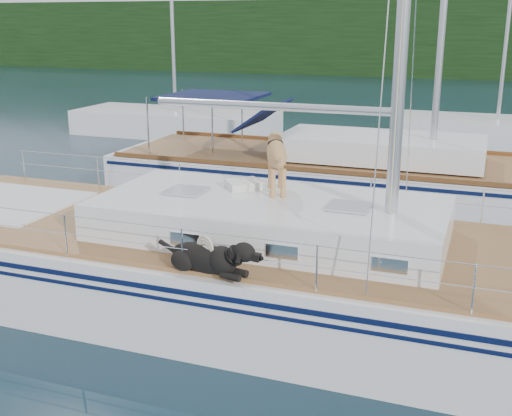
% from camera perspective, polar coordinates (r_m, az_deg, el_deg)
% --- Properties ---
extents(ground, '(120.00, 120.00, 0.00)m').
position_cam_1_polar(ground, '(10.51, -2.97, -8.42)').
color(ground, black).
rests_on(ground, ground).
extents(tree_line, '(90.00, 3.00, 6.00)m').
position_cam_1_polar(tree_line, '(53.90, 16.75, 14.22)').
color(tree_line, black).
rests_on(tree_line, ground).
extents(shore_bank, '(92.00, 1.00, 1.20)m').
position_cam_1_polar(shore_bank, '(55.21, 16.63, 11.76)').
color(shore_bank, '#595147').
rests_on(shore_bank, ground).
extents(main_sailboat, '(12.00, 3.89, 14.01)m').
position_cam_1_polar(main_sailboat, '(10.21, -2.53, -5.06)').
color(main_sailboat, white).
rests_on(main_sailboat, ground).
extents(neighbor_sailboat, '(11.00, 3.50, 13.30)m').
position_cam_1_polar(neighbor_sailboat, '(16.19, 7.11, 2.75)').
color(neighbor_sailboat, white).
rests_on(neighbor_sailboat, ground).
extents(bg_boat_west, '(8.00, 3.00, 11.65)m').
position_cam_1_polar(bg_boat_west, '(25.93, -7.13, 7.47)').
color(bg_boat_west, white).
rests_on(bg_boat_west, ground).
extents(bg_boat_center, '(7.20, 3.00, 11.65)m').
position_cam_1_polar(bg_boat_center, '(25.06, 20.58, 6.26)').
color(bg_boat_center, white).
rests_on(bg_boat_center, ground).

